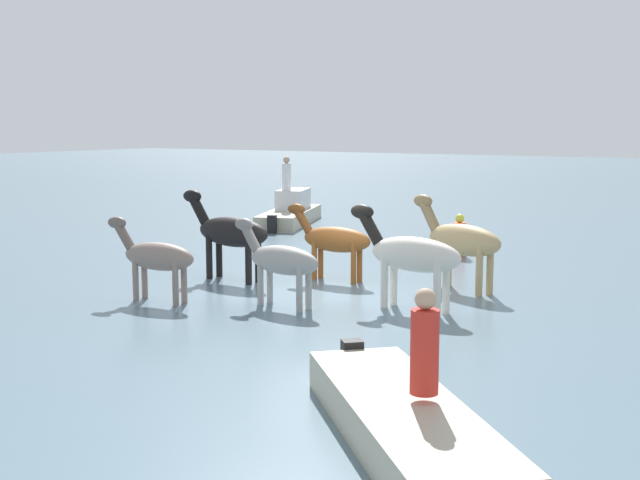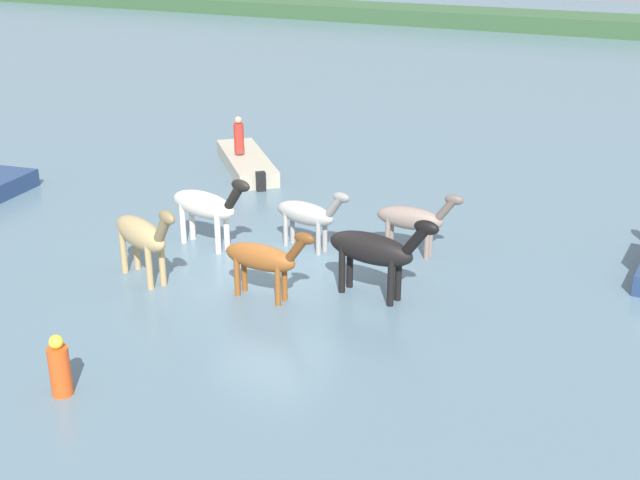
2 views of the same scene
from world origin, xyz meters
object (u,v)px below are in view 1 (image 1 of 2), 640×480
(buoy_channel_marker, at_px, (459,237))
(horse_mid_herd, at_px, (156,257))
(boat_launch_far, at_px, (403,428))
(person_spotter_bow, at_px, (425,345))
(horse_dun_straggler, at_px, (281,260))
(horse_chestnut_trailing, at_px, (411,254))
(horse_lead, at_px, (461,240))
(horse_pinto_flank, at_px, (334,240))
(horse_gray_outer, at_px, (230,232))
(person_helmsman_aft, at_px, (287,175))
(boat_skiff_near, at_px, (290,215))

(buoy_channel_marker, bearing_deg, horse_mid_herd, 71.53)
(boat_launch_far, relative_size, person_spotter_bow, 3.42)
(horse_dun_straggler, distance_m, boat_launch_far, 7.24)
(horse_chestnut_trailing, xyz_separation_m, person_spotter_bow, (-3.05, 6.02, 0.05))
(person_spotter_bow, bearing_deg, horse_lead, -70.29)
(horse_chestnut_trailing, xyz_separation_m, buoy_channel_marker, (1.77, -6.71, -0.57))
(boat_launch_far, bearing_deg, horse_lead, 154.17)
(horse_pinto_flank, relative_size, horse_gray_outer, 0.84)
(horse_mid_herd, bearing_deg, person_helmsman_aft, -70.68)
(horse_pinto_flank, relative_size, horse_lead, 0.87)
(horse_chestnut_trailing, distance_m, buoy_channel_marker, 6.97)
(horse_gray_outer, xyz_separation_m, person_helmsman_aft, (5.00, -9.71, 0.64))
(horse_dun_straggler, xyz_separation_m, horse_chestnut_trailing, (-2.28, -1.05, 0.16))
(boat_skiff_near, distance_m, buoy_channel_marker, 8.70)
(horse_lead, height_order, horse_chestnut_trailing, horse_lead)
(horse_chestnut_trailing, height_order, horse_mid_herd, horse_chestnut_trailing)
(horse_gray_outer, distance_m, horse_chestnut_trailing, 4.91)
(horse_mid_herd, bearing_deg, person_spotter_bow, 148.83)
(horse_lead, height_order, boat_launch_far, horse_lead)
(horse_mid_herd, xyz_separation_m, person_spotter_bow, (-7.72, 4.05, 0.21))
(horse_gray_outer, bearing_deg, horse_lead, -156.40)
(horse_gray_outer, bearing_deg, boat_launch_far, 143.89)
(horse_pinto_flank, distance_m, horse_lead, 2.92)
(horse_mid_herd, xyz_separation_m, buoy_channel_marker, (-2.90, -8.69, -0.41))
(horse_gray_outer, xyz_separation_m, buoy_channel_marker, (-3.09, -6.04, -0.60))
(horse_chestnut_trailing, distance_m, person_spotter_bow, 6.75)
(horse_gray_outer, xyz_separation_m, horse_dun_straggler, (-2.58, 1.72, -0.19))
(horse_lead, height_order, horse_gray_outer, horse_gray_outer)
(horse_pinto_flank, xyz_separation_m, buoy_channel_marker, (-1.05, -4.86, -0.43))
(horse_pinto_flank, bearing_deg, person_spotter_bow, 126.60)
(boat_launch_far, bearing_deg, horse_gray_outer, -175.44)
(person_spotter_bow, bearing_deg, horse_mid_herd, -27.69)
(horse_mid_herd, distance_m, boat_launch_far, 8.61)
(horse_chestnut_trailing, height_order, person_spotter_bow, horse_chestnut_trailing)
(horse_mid_herd, distance_m, person_helmsman_aft, 13.43)
(horse_pinto_flank, xyz_separation_m, person_helmsman_aft, (7.05, -8.53, 0.80))
(horse_mid_herd, height_order, person_helmsman_aft, person_helmsman_aft)
(horse_gray_outer, xyz_separation_m, boat_skiff_near, (4.82, -9.66, -0.79))
(person_spotter_bow, bearing_deg, horse_pinto_flank, -53.32)
(horse_chestnut_trailing, bearing_deg, horse_mid_herd, 30.69)
(horse_pinto_flank, bearing_deg, buoy_channel_marker, -102.27)
(horse_mid_herd, relative_size, boat_skiff_near, 0.43)
(horse_chestnut_trailing, xyz_separation_m, person_helmsman_aft, (9.87, -10.38, 0.66))
(horse_dun_straggler, xyz_separation_m, buoy_channel_marker, (-0.51, -7.76, -0.41))
(horse_lead, relative_size, person_helmsman_aft, 2.11)
(horse_lead, relative_size, horse_mid_herd, 1.17)
(horse_lead, relative_size, person_spotter_bow, 2.11)
(boat_launch_far, xyz_separation_m, buoy_channel_marker, (4.61, -12.82, 0.34))
(horse_pinto_flank, xyz_separation_m, person_spotter_bow, (-5.87, 7.88, 0.19))
(horse_lead, xyz_separation_m, boat_launch_far, (-2.78, 8.41, -0.93))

